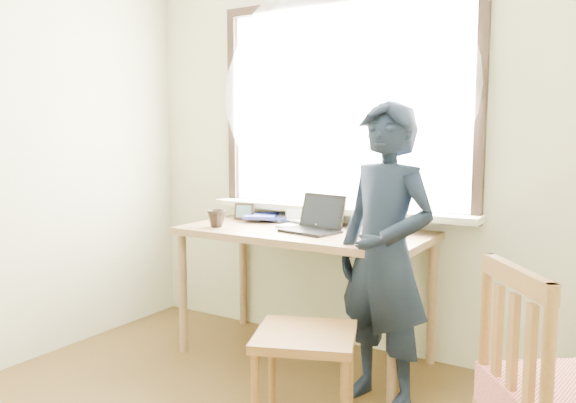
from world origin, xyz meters
The scene contains 12 objects.
room_shell centered at (-0.02, 0.20, 1.64)m, with size 3.52×4.02×2.61m.
desk centered at (-0.28, 1.63, 0.74)m, with size 1.55×0.77×0.83m.
laptop centered at (-0.19, 1.60, 0.88)m, with size 0.37×0.33×0.22m.
mug_white centered at (-0.46, 1.80, 0.88)m, with size 0.13×0.13×0.10m, color white.
mug_dark centered at (-0.81, 1.42, 0.88)m, with size 0.12×0.12×0.11m, color black.
mouse centered at (0.17, 1.53, 0.85)m, with size 0.09×0.06×0.03m, color black.
desk_clutter centered at (-0.44, 1.82, 0.85)m, with size 0.68×0.51×0.04m.
book_a centered at (-0.63, 1.85, 0.84)m, with size 0.20×0.27×0.02m, color white.
book_b centered at (0.07, 1.88, 0.84)m, with size 0.20×0.27×0.02m, color white.
picture_frame centered at (-0.82, 1.73, 0.88)m, with size 0.14×0.05×0.11m.
work_chair centered at (0.15, 0.88, 0.41)m, with size 0.60×0.59×0.48m.
person centered at (0.38, 1.31, 0.79)m, with size 0.58×0.38×1.59m, color black.
Camera 1 is at (1.43, -1.37, 1.41)m, focal length 35.00 mm.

